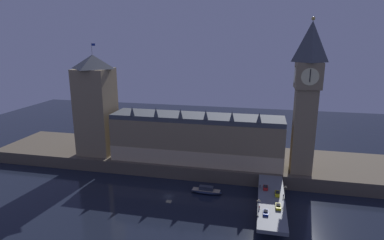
% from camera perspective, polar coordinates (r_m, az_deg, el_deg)
% --- Properties ---
extents(ground_plane, '(400.00, 400.00, 0.00)m').
position_cam_1_polar(ground_plane, '(148.17, -4.17, -13.39)').
color(ground_plane, black).
extents(embankment, '(220.00, 42.00, 6.57)m').
position_cam_1_polar(embankment, '(181.20, -0.66, -6.91)').
color(embankment, brown).
rests_on(embankment, ground_plane).
extents(parliament_hall, '(87.98, 19.17, 29.11)m').
position_cam_1_polar(parliament_hall, '(166.44, 0.76, -3.24)').
color(parliament_hall, '#8E7A56').
rests_on(parliament_hall, embankment).
extents(clock_tower, '(11.90, 12.01, 71.30)m').
position_cam_1_polar(clock_tower, '(155.13, 19.71, 4.41)').
color(clock_tower, '#8E7A56').
rests_on(clock_tower, embankment).
extents(victoria_tower, '(18.30, 18.30, 60.03)m').
position_cam_1_polar(victoria_tower, '(182.62, -16.72, 2.60)').
color(victoria_tower, '#8E7A56').
rests_on(victoria_tower, embankment).
extents(bridge, '(10.54, 46.00, 6.57)m').
position_cam_1_polar(bridge, '(136.50, 13.90, -14.05)').
color(bridge, slate).
rests_on(bridge, ground_plane).
extents(car_northbound_lead, '(2.01, 4.11, 1.45)m').
position_cam_1_polar(car_northbound_lead, '(142.69, 12.95, -11.62)').
color(car_northbound_lead, red).
rests_on(car_northbound_lead, bridge).
extents(car_northbound_trail, '(1.99, 4.00, 1.33)m').
position_cam_1_polar(car_northbound_trail, '(124.53, 12.96, -15.70)').
color(car_northbound_trail, navy).
rests_on(car_northbound_trail, bridge).
extents(car_southbound_lead, '(2.08, 4.27, 1.57)m').
position_cam_1_polar(car_southbound_lead, '(129.21, 15.08, -14.61)').
color(car_southbound_lead, yellow).
rests_on(car_southbound_lead, bridge).
extents(car_southbound_trail, '(1.93, 4.59, 1.56)m').
position_cam_1_polar(car_southbound_trail, '(138.66, 14.91, -12.52)').
color(car_southbound_trail, yellow).
rests_on(car_southbound_trail, bridge).
extents(pedestrian_near_rail, '(0.38, 0.38, 1.62)m').
position_cam_1_polar(pedestrian_near_rail, '(126.63, 11.88, -14.99)').
color(pedestrian_near_rail, black).
rests_on(pedestrian_near_rail, bridge).
extents(pedestrian_mid_walk, '(0.38, 0.38, 1.78)m').
position_cam_1_polar(pedestrian_mid_walk, '(136.90, 15.94, -12.86)').
color(pedestrian_mid_walk, black).
rests_on(pedestrian_mid_walk, bridge).
extents(pedestrian_far_rail, '(0.38, 0.38, 1.67)m').
position_cam_1_polar(pedestrian_far_rail, '(142.81, 12.00, -11.45)').
color(pedestrian_far_rail, black).
rests_on(pedestrian_far_rail, bridge).
extents(street_lamp_near, '(1.34, 0.60, 6.74)m').
position_cam_1_polar(street_lamp_near, '(120.61, 11.73, -14.73)').
color(street_lamp_near, '#2D3333').
rests_on(street_lamp_near, bridge).
extents(street_lamp_mid, '(1.34, 0.60, 6.12)m').
position_cam_1_polar(street_lamp_mid, '(134.33, 16.23, -12.05)').
color(street_lamp_mid, '#2D3333').
rests_on(street_lamp_mid, bridge).
extents(boat_upstream, '(14.39, 4.16, 3.53)m').
position_cam_1_polar(boat_upstream, '(149.93, 2.54, -12.46)').
color(boat_upstream, '#1E2842').
rests_on(boat_upstream, ground_plane).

